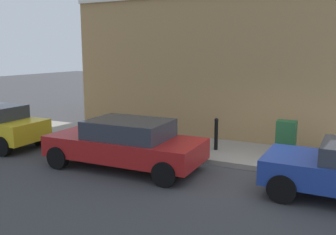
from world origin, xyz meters
The scene contains 7 objects.
ground centered at (0.00, 0.00, 0.00)m, with size 80.00×80.00×0.00m, color #38383A.
sidewalk centered at (1.89, 6.00, 0.07)m, with size 2.62×30.00×0.15m, color gray.
corner_building centered at (6.92, 3.14, 4.68)m, with size 7.54×10.29×9.35m.
car_red centered at (-0.76, 3.59, 0.74)m, with size 2.07×4.49×1.40m.
utility_cabinet centered at (1.66, -0.40, 0.68)m, with size 0.46×0.61×1.15m.
bollard_near_cabinet centered at (1.76, 1.78, 0.70)m, with size 0.14×0.14×1.04m.
bollard_far_kerb centered at (0.83, 3.23, 0.70)m, with size 0.14×0.14×1.04m.
Camera 1 is at (-9.28, -2.02, 3.28)m, focal length 39.51 mm.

